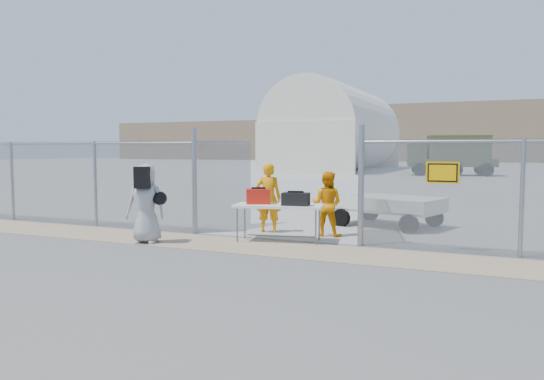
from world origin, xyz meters
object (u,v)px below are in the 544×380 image
at_px(folding_table, 279,223).
at_px(utility_trailer, 388,211).
at_px(security_worker_right, 327,204).
at_px(security_worker_left, 268,198).
at_px(visitor, 146,204).

distance_m(folding_table, utility_trailer, 3.61).
xyz_separation_m(folding_table, security_worker_right, (0.73, 1.10, 0.34)).
distance_m(security_worker_left, security_worker_right, 1.46).
xyz_separation_m(folding_table, visitor, (-2.51, -1.30, 0.45)).
xyz_separation_m(folding_table, utility_trailer, (1.71, 3.18, 0.01)).
height_order(security_worker_right, utility_trailer, security_worker_right).
distance_m(security_worker_right, utility_trailer, 2.33).
bearing_deg(security_worker_left, folding_table, 112.91).
bearing_deg(security_worker_left, utility_trailer, -150.14).
height_order(security_worker_left, utility_trailer, security_worker_left).
relative_size(visitor, utility_trailer, 0.49).
relative_size(security_worker_left, visitor, 0.99).
distance_m(visitor, utility_trailer, 6.18).
distance_m(security_worker_right, visitor, 4.04).
bearing_deg(security_worker_right, folding_table, 55.65).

